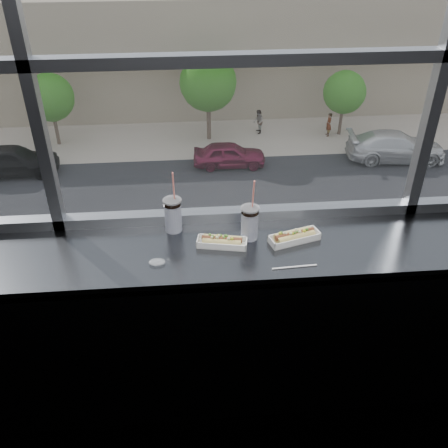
{
  "coord_description": "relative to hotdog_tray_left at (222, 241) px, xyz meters",
  "views": [
    {
      "loc": [
        -0.29,
        -0.88,
        2.67
      ],
      "look_at": [
        -0.11,
        1.23,
        1.25
      ],
      "focal_mm": 40.0,
      "sensor_mm": 36.0,
      "label": 1
    }
  ],
  "objects": [
    {
      "name": "car_far_b",
      "position": [
        2.39,
        24.25,
        -11.11
      ],
      "size": [
        2.56,
        5.8,
        1.91
      ],
      "primitive_type": "imported",
      "rotation": [
        0.0,
        0.0,
        1.54
      ],
      "color": "maroon",
      "rests_on": "street_asphalt"
    },
    {
      "name": "far_sidewalk",
      "position": [
        0.12,
        28.25,
        -12.11
      ],
      "size": [
        80.0,
        6.0,
        0.04
      ],
      "primitive_type": "cube",
      "color": "#A29382",
      "rests_on": "plaza_ground"
    },
    {
      "name": "far_building",
      "position": [
        0.12,
        38.25,
        -8.13
      ],
      "size": [
        50.0,
        14.0,
        8.0
      ],
      "primitive_type": "cube",
      "color": "gray",
      "rests_on": "plaza_ground"
    },
    {
      "name": "car_near_c",
      "position": [
        -1.8,
        16.25,
        -11.11
      ],
      "size": [
        2.46,
        5.79,
        1.92
      ],
      "primitive_type": "imported",
      "rotation": [
        0.0,
        0.0,
        1.56
      ],
      "color": "#9A4330",
      "rests_on": "street_asphalt"
    },
    {
      "name": "soda_cup_right",
      "position": [
        0.15,
        0.06,
        0.08
      ],
      "size": [
        0.1,
        0.1,
        0.36
      ],
      "color": "white",
      "rests_on": "counter"
    },
    {
      "name": "street_asphalt",
      "position": [
        0.12,
        20.25,
        -12.1
      ],
      "size": [
        80.0,
        10.0,
        0.06
      ],
      "primitive_type": "cube",
      "color": "black",
      "rests_on": "plaza_ground"
    },
    {
      "name": "counter_fascia",
      "position": [
        0.12,
        -0.28,
        -0.58
      ],
      "size": [
        6.0,
        0.04,
        1.04
      ],
      "primitive_type": "cube",
      "color": "#4B4D50",
      "rests_on": "ground"
    },
    {
      "name": "hotdog_tray_right",
      "position": [
        0.39,
        0.01,
        0.0
      ],
      "size": [
        0.29,
        0.16,
        0.07
      ],
      "rotation": [
        0.0,
        0.0,
        0.29
      ],
      "color": "white",
      "rests_on": "counter"
    },
    {
      "name": "pedestrian_c",
      "position": [
        4.76,
        28.88,
        -11.13
      ],
      "size": [
        0.64,
        0.85,
        1.92
      ],
      "primitive_type": "imported",
      "rotation": [
        0.0,
        0.0,
        4.71
      ],
      "color": "#66605B",
      "rests_on": "far_sidewalk"
    },
    {
      "name": "plaza_near",
      "position": [
        0.12,
        7.25,
        -12.11
      ],
      "size": [
        50.0,
        14.0,
        0.04
      ],
      "primitive_type": "cube",
      "color": "#A29382",
      "rests_on": "plaza_ground"
    },
    {
      "name": "wrapper",
      "position": [
        -0.34,
        -0.13,
        -0.02
      ],
      "size": [
        0.09,
        0.07,
        0.02
      ],
      "primitive_type": "ellipsoid",
      "color": "silver",
      "rests_on": "counter"
    },
    {
      "name": "car_near_b",
      "position": [
        -6.49,
        16.25,
        -11.1
      ],
      "size": [
        2.88,
        5.96,
        1.93
      ],
      "primitive_type": "imported",
      "rotation": [
        0.0,
        0.0,
        1.65
      ],
      "color": "black",
      "rests_on": "street_asphalt"
    },
    {
      "name": "plaza_ground",
      "position": [
        0.12,
        43.75,
        -12.13
      ],
      "size": [
        120.0,
        120.0,
        0.0
      ],
      "primitive_type": "plane",
      "color": "#A29382",
      "rests_on": "ground"
    },
    {
      "name": "tree_center",
      "position": [
        1.43,
        28.25,
        -8.36
      ],
      "size": [
        3.55,
        3.55,
        5.55
      ],
      "color": "#47382B",
      "rests_on": "far_sidewalk"
    },
    {
      "name": "loose_straw",
      "position": [
        0.35,
        -0.22,
        -0.02
      ],
      "size": [
        0.23,
        0.02,
        0.01
      ],
      "primitive_type": "cylinder",
      "rotation": [
        0.0,
        1.57,
        0.06
      ],
      "color": "white",
      "rests_on": "counter"
    },
    {
      "name": "counter",
      "position": [
        0.12,
        -0.02,
        -0.06
      ],
      "size": [
        6.0,
        0.55,
        0.06
      ],
      "primitive_type": "cube",
      "color": "#4B4D50",
      "rests_on": "ground"
    },
    {
      "name": "car_far_c",
      "position": [
        12.42,
        24.25,
        -10.94
      ],
      "size": [
        3.4,
        7.0,
        2.26
      ],
      "primitive_type": "imported",
      "rotation": [
        0.0,
        0.0,
        1.48
      ],
      "color": "silver",
      "rests_on": "street_asphalt"
    },
    {
      "name": "wall_back_lower",
      "position": [
        0.12,
        0.25,
        -0.58
      ],
      "size": [
        6.0,
        0.0,
        6.0
      ],
      "primitive_type": "plane",
      "rotation": [
        1.57,
        0.0,
        0.0
      ],
      "color": "black",
      "rests_on": "ground"
    },
    {
      "name": "car_far_a",
      "position": [
        -9.99,
        24.25,
        -10.9
      ],
      "size": [
        3.18,
        7.08,
        2.32
      ],
      "primitive_type": "imported",
      "rotation": [
        0.0,
        0.0,
        1.61
      ],
      "color": "black",
      "rests_on": "street_asphalt"
    },
    {
      "name": "tree_right",
      "position": [
        10.16,
        28.25,
        -9.22
      ],
      "size": [
        2.74,
        2.74,
        4.28
      ],
      "color": "#47382B",
      "rests_on": "far_sidewalk"
    },
    {
      "name": "car_near_d",
      "position": [
        6.76,
        16.25,
        -11.13
      ],
      "size": [
        2.88,
        5.84,
        1.88
      ],
      "primitive_type": "imported",
      "rotation": [
        0.0,
        0.0,
        1.67
      ],
      "color": "silver",
      "rests_on": "street_asphalt"
    },
    {
      "name": "hotdog_tray_left",
      "position": [
        0.0,
        0.0,
        0.0
      ],
      "size": [
        0.27,
        0.14,
        0.06
      ],
      "rotation": [
        0.0,
        0.0,
        -0.2
      ],
      "color": "white",
      "rests_on": "counter"
    },
    {
      "name": "pedestrian_d",
      "position": [
        9.33,
        28.09,
        -11.16
      ],
      "size": [
        0.62,
        0.83,
        1.86
      ],
      "primitive_type": "imported",
      "rotation": [
        0.0,
        0.0,
        4.71
      ],
      "color": "#66605B",
      "rests_on": "far_sidewalk"
    },
    {
      "name": "soda_cup_left",
      "position": [
        -0.25,
        0.17,
        0.08
      ],
      "size": [
        0.1,
        0.1,
        0.37
      ],
      "color": "white",
      "rests_on": "counter"
    },
    {
      "name": "tree_left",
      "position": [
        -8.26,
        28.25,
        -9.01
      ],
      "size": [
        2.94,
        2.94,
        4.6
      ],
      "color": "#47382B",
      "rests_on": "far_sidewalk"
    }
  ]
}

